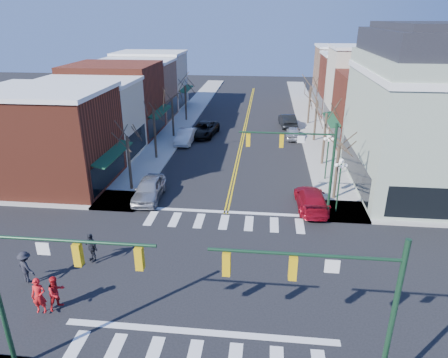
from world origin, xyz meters
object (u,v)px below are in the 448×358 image
(car_left_far, at_px, (204,129))
(car_right_far, at_px, (287,120))
(pedestrian_red_a, at_px, (39,296))
(pedestrian_red_b, at_px, (56,293))
(lamppost_corner, at_px, (340,177))
(car_left_mid, at_px, (186,136))
(car_right_near, at_px, (311,199))
(lamppost_midblock, at_px, (328,149))
(victorian_corner, at_px, (438,111))
(car_right_mid, at_px, (293,133))
(car_left_near, at_px, (149,189))
(pedestrian_dark_a, at_px, (91,247))
(pedestrian_dark_b, at_px, (26,267))

(car_left_far, distance_m, car_right_far, 11.72)
(car_right_far, relative_size, pedestrian_red_a, 2.68)
(pedestrian_red_a, distance_m, pedestrian_red_b, 0.79)
(lamppost_corner, bearing_deg, pedestrian_red_b, -141.48)
(car_left_mid, relative_size, car_right_near, 0.91)
(lamppost_midblock, bearing_deg, car_left_far, 135.36)
(lamppost_midblock, xyz_separation_m, pedestrian_red_b, (-15.50, -18.84, -1.89))
(car_right_near, bearing_deg, victorian_corner, -154.77)
(lamppost_corner, bearing_deg, car_right_near, 161.55)
(victorian_corner, bearing_deg, car_right_mid, 128.04)
(car_right_far, height_order, pedestrian_red_b, pedestrian_red_b)
(car_left_far, bearing_deg, car_left_near, -87.24)
(car_left_near, bearing_deg, pedestrian_red_a, -98.19)
(car_left_far, relative_size, pedestrian_dark_a, 3.28)
(pedestrian_red_b, bearing_deg, car_left_near, 25.94)
(victorian_corner, height_order, pedestrian_red_a, victorian_corner)
(car_right_near, height_order, pedestrian_red_a, pedestrian_red_a)
(car_left_far, bearing_deg, pedestrian_red_b, -86.77)
(car_left_mid, bearing_deg, car_right_near, -48.02)
(car_left_near, distance_m, pedestrian_dark_b, 12.02)
(pedestrian_red_a, bearing_deg, pedestrian_red_b, 22.06)
(car_left_far, relative_size, pedestrian_red_b, 3.24)
(car_left_far, bearing_deg, pedestrian_red_a, -87.93)
(car_right_mid, bearing_deg, car_right_far, -83.00)
(car_left_mid, distance_m, car_right_mid, 12.83)
(car_left_mid, bearing_deg, pedestrian_dark_a, -89.52)
(car_right_mid, bearing_deg, pedestrian_dark_a, 66.06)
(car_right_far, bearing_deg, pedestrian_dark_b, 59.44)
(car_right_far, xyz_separation_m, pedestrian_red_b, (-12.85, -37.18, 0.22))
(car_right_mid, height_order, car_right_far, car_right_far)
(car_left_near, relative_size, car_right_mid, 1.18)
(victorian_corner, xyz_separation_m, car_left_near, (-22.90, -5.01, -5.80))
(victorian_corner, bearing_deg, car_left_near, -167.65)
(car_left_far, xyz_separation_m, pedestrian_dark_a, (-2.50, -27.47, 0.23))
(car_left_mid, height_order, pedestrian_dark_b, pedestrian_dark_b)
(car_right_near, relative_size, car_right_far, 1.04)
(car_left_mid, bearing_deg, lamppost_corner, -45.37)
(pedestrian_red_a, relative_size, pedestrian_dark_b, 1.03)
(car_left_far, relative_size, pedestrian_dark_b, 3.18)
(pedestrian_red_a, bearing_deg, pedestrian_dark_a, 74.17)
(car_left_near, xyz_separation_m, car_right_mid, (12.43, 18.39, -0.13))
(car_right_near, xyz_separation_m, car_right_mid, (-0.37, 18.78, -0.05))
(lamppost_midblock, bearing_deg, car_right_mid, 99.56)
(victorian_corner, relative_size, pedestrian_dark_b, 7.61)
(car_left_mid, relative_size, car_left_far, 0.82)
(car_left_mid, xyz_separation_m, car_right_near, (12.80, -15.60, -0.03))
(car_left_far, height_order, car_right_far, car_right_far)
(victorian_corner, bearing_deg, pedestrian_dark_a, -149.30)
(lamppost_midblock, xyz_separation_m, pedestrian_dark_b, (-18.20, -16.98, -1.88))
(car_right_far, relative_size, pedestrian_red_b, 2.81)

